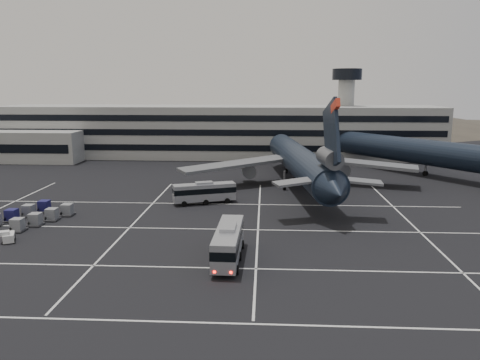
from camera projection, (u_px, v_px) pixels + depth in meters
The scene contains 10 objects.
ground at pixel (166, 238), 61.18m from camera, with size 260.00×260.00×0.00m, color black.
lane_markings at pixel (174, 236), 61.84m from camera, with size 90.00×55.62×0.01m.
terminal at pixel (208, 132), 129.59m from camera, with size 125.00×26.00×24.00m.
hills at pixel (275, 151), 229.01m from camera, with size 352.00×180.00×44.00m.
trijet_main at pixel (300, 161), 89.62m from camera, with size 47.14×57.68×18.08m.
trijet_far at pixel (431, 152), 101.18m from camera, with size 40.42×48.75×18.08m.
bus_near at pixel (228, 241), 52.86m from camera, with size 3.18×11.73×4.11m.
bus_far at pixel (204, 192), 78.57m from camera, with size 10.72×5.81×3.71m.
tug_b at pixel (9, 237), 59.42m from camera, with size 2.34×2.76×1.53m.
uld_cluster at pixel (32, 215), 68.61m from camera, with size 10.53×12.75×1.81m.
Camera 1 is at (12.83, -57.86, 19.57)m, focal length 35.00 mm.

